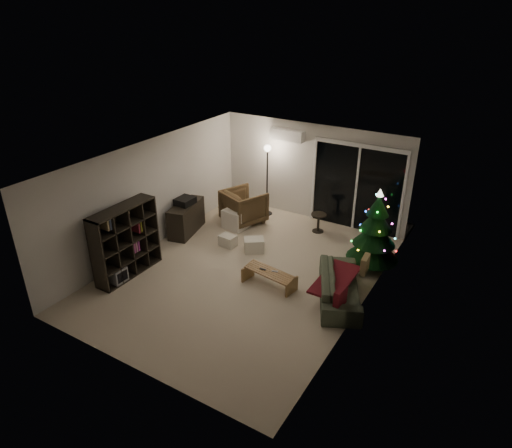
{
  "coord_description": "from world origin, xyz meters",
  "views": [
    {
      "loc": [
        4.45,
        -6.91,
        5.18
      ],
      "look_at": [
        0.1,
        0.3,
        1.05
      ],
      "focal_mm": 32.0,
      "sensor_mm": 36.0,
      "label": 1
    }
  ],
  "objects_px": {
    "sofa": "(340,286)",
    "coffee_table": "(269,279)",
    "bookshelf": "(119,239)",
    "christmas_tree": "(375,229)",
    "media_cabinet": "(186,218)",
    "armchair": "(244,207)"
  },
  "relations": [
    {
      "from": "sofa",
      "to": "coffee_table",
      "type": "bearing_deg",
      "value": 79.06
    },
    {
      "from": "bookshelf",
      "to": "coffee_table",
      "type": "bearing_deg",
      "value": 31.51
    },
    {
      "from": "christmas_tree",
      "to": "media_cabinet",
      "type": "bearing_deg",
      "value": -169.97
    },
    {
      "from": "media_cabinet",
      "to": "coffee_table",
      "type": "relative_size",
      "value": 1.12
    },
    {
      "from": "bookshelf",
      "to": "sofa",
      "type": "height_order",
      "value": "bookshelf"
    },
    {
      "from": "bookshelf",
      "to": "sofa",
      "type": "xyz_separation_m",
      "value": [
        4.3,
        1.44,
        -0.49
      ]
    },
    {
      "from": "christmas_tree",
      "to": "coffee_table",
      "type": "bearing_deg",
      "value": -129.66
    },
    {
      "from": "media_cabinet",
      "to": "coffee_table",
      "type": "bearing_deg",
      "value": -32.63
    },
    {
      "from": "media_cabinet",
      "to": "armchair",
      "type": "relative_size",
      "value": 1.25
    },
    {
      "from": "armchair",
      "to": "christmas_tree",
      "type": "xyz_separation_m",
      "value": [
        3.53,
        -0.42,
        0.46
      ]
    },
    {
      "from": "bookshelf",
      "to": "media_cabinet",
      "type": "height_order",
      "value": "bookshelf"
    },
    {
      "from": "christmas_tree",
      "to": "sofa",
      "type": "bearing_deg",
      "value": -95.65
    },
    {
      "from": "sofa",
      "to": "coffee_table",
      "type": "distance_m",
      "value": 1.41
    },
    {
      "from": "bookshelf",
      "to": "media_cabinet",
      "type": "xyz_separation_m",
      "value": [
        0.0,
        2.14,
        -0.39
      ]
    },
    {
      "from": "coffee_table",
      "to": "armchair",
      "type": "bearing_deg",
      "value": 140.97
    },
    {
      "from": "coffee_table",
      "to": "christmas_tree",
      "type": "xyz_separation_m",
      "value": [
        1.51,
        1.82,
        0.73
      ]
    },
    {
      "from": "armchair",
      "to": "christmas_tree",
      "type": "relative_size",
      "value": 0.54
    },
    {
      "from": "armchair",
      "to": "coffee_table",
      "type": "distance_m",
      "value": 3.03
    },
    {
      "from": "media_cabinet",
      "to": "sofa",
      "type": "xyz_separation_m",
      "value": [
        4.3,
        -0.7,
        -0.1
      ]
    },
    {
      "from": "sofa",
      "to": "christmas_tree",
      "type": "height_order",
      "value": "christmas_tree"
    },
    {
      "from": "bookshelf",
      "to": "armchair",
      "type": "height_order",
      "value": "bookshelf"
    },
    {
      "from": "armchair",
      "to": "coffee_table",
      "type": "bearing_deg",
      "value": 154.37
    }
  ]
}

